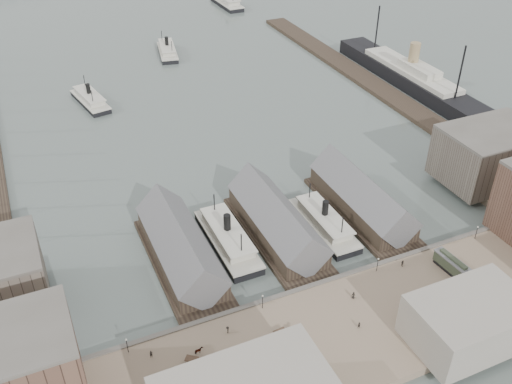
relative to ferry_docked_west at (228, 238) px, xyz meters
name	(u,v)px	position (x,y,z in m)	size (l,w,h in m)	color
ground	(307,276)	(13.00, -18.70, -2.38)	(900.00, 900.00, 0.00)	#505D58
quay	(352,331)	(13.00, -38.70, -1.38)	(180.00, 30.00, 2.00)	#826D57
seawall	(318,286)	(13.00, -23.90, -1.23)	(180.00, 1.20, 2.30)	#59544C
east_wharf	(371,83)	(91.00, 71.30, -1.58)	(10.00, 180.00, 1.60)	#2D231C
ferry_shed_west	(181,249)	(-13.00, -1.82, 2.26)	(14.00, 42.00, 12.60)	#2D231C
ferry_shed_center	(277,222)	(13.00, -1.82, 2.26)	(14.00, 42.00, 12.60)	#2D231C
ferry_shed_east	(362,199)	(39.00, -1.82, 2.26)	(14.00, 42.00, 12.60)	#2D231C
warehouse_east_back	(489,155)	(81.00, -3.70, 7.12)	(28.00, 20.00, 15.00)	#60564C
street_bldg_center	(470,321)	(33.00, -50.70, 4.62)	(24.00, 16.00, 10.00)	gray
lamp_post_far_w	(127,343)	(-32.00, -25.70, 2.33)	(0.44, 0.44, 3.92)	black
lamp_post_near_w	(263,299)	(-2.00, -25.70, 2.33)	(0.44, 0.44, 3.92)	black
lamp_post_near_e	(378,262)	(28.00, -25.70, 2.33)	(0.44, 0.44, 3.92)	black
lamp_post_far_e	(477,230)	(58.00, -25.70, 2.33)	(0.44, 0.44, 3.92)	black
ferry_docked_west	(228,238)	(0.00, 0.00, 0.00)	(8.53, 28.45, 10.16)	black
ferry_docked_east	(324,222)	(26.00, -4.05, -0.17)	(7.92, 26.40, 9.43)	black
ferry_open_near	(90,99)	(-16.37, 99.68, -0.34)	(11.60, 25.33, 8.72)	black
ferry_open_mid	(167,50)	(25.55, 137.92, -0.31)	(11.86, 25.65, 8.82)	black
ferry_open_far	(227,2)	(78.61, 198.22, 0.07)	(9.52, 29.49, 10.46)	black
ocean_steamer	(411,77)	(105.00, 64.24, 1.43)	(12.14, 88.72, 17.74)	black
tram	(452,266)	(43.89, -33.20, 1.50)	(3.51, 10.49, 3.67)	black
horse_cart_left	(197,353)	(-19.52, -32.28, 0.43)	(4.51, 3.93, 1.59)	black
horse_cart_center	(288,330)	(-0.02, -34.37, 0.46)	(4.98, 1.74, 1.67)	black
horse_cart_right	(454,291)	(39.61, -39.20, 0.43)	(4.77, 3.46, 1.59)	black
pedestrian_0	(151,354)	(-28.01, -28.77, 0.44)	(0.60, 0.44, 1.65)	black
pedestrian_1	(204,376)	(-20.11, -38.26, 0.50)	(0.86, 0.67, 1.76)	black
pedestrian_2	(228,330)	(-11.67, -29.16, 0.49)	(1.13, 0.65, 1.74)	black
pedestrian_3	(264,366)	(-8.58, -40.84, 0.43)	(0.95, 0.40, 1.63)	black
pedestrian_4	(353,295)	(17.96, -31.24, 0.50)	(0.86, 0.56, 1.76)	black
pedestrian_5	(359,325)	(14.32, -39.28, 0.41)	(0.58, 0.42, 1.59)	black
pedestrian_6	(403,263)	(34.66, -26.70, 0.42)	(0.78, 0.61, 1.61)	black
pedestrian_7	(450,296)	(37.71, -40.11, 0.40)	(1.01, 0.58, 1.56)	black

